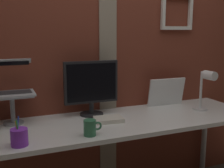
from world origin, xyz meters
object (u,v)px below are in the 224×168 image
object	(u,v)px
whiteboard_panel	(166,92)
pen_cup	(19,137)
laptop	(11,84)
monitor	(91,85)
desk_lamp	(206,86)
coffee_mug	(90,128)

from	to	relation	value
whiteboard_panel	pen_cup	bearing A→B (deg)	-160.59
laptop	whiteboard_panel	xyz separation A→B (m)	(1.26, -0.05, -0.15)
monitor	laptop	size ratio (longest dim) A/B	1.37
monitor	whiteboard_panel	bearing A→B (deg)	1.95
pen_cup	desk_lamp	bearing A→B (deg)	6.55
coffee_mug	laptop	bearing A→B (deg)	130.89
coffee_mug	monitor	bearing A→B (deg)	70.91
pen_cup	coffee_mug	world-z (taller)	pen_cup
laptop	coffee_mug	distance (m)	0.69
monitor	laptop	bearing A→B (deg)	172.35
monitor	desk_lamp	distance (m)	0.91
desk_lamp	coffee_mug	distance (m)	1.04
laptop	pen_cup	distance (m)	0.54
pen_cup	coffee_mug	size ratio (longest dim) A/B	1.43
monitor	laptop	xyz separation A→B (m)	(-0.57, 0.08, 0.04)
monitor	desk_lamp	xyz separation A→B (m)	(0.87, -0.25, -0.03)
whiteboard_panel	monitor	bearing A→B (deg)	-178.05
laptop	pen_cup	world-z (taller)	laptop
monitor	desk_lamp	size ratio (longest dim) A/B	1.26
pen_cup	laptop	bearing A→B (deg)	91.31
monitor	coffee_mug	size ratio (longest dim) A/B	3.59
desk_lamp	coffee_mug	world-z (taller)	desk_lamp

